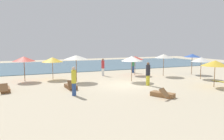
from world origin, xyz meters
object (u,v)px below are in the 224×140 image
(umbrella_6, at_px, (192,56))
(lounger_0, at_px, (5,89))
(lounger_1, at_px, (71,86))
(person_2, at_px, (74,81))
(person_1, at_px, (133,65))
(umbrella_2, at_px, (215,63))
(lounger_2, at_px, (163,94))
(umbrella_0, at_px, (52,60))
(umbrella_1, at_px, (135,58))
(umbrella_8, at_px, (24,59))
(umbrella_5, at_px, (201,59))
(surfboard, at_px, (223,82))
(person_0, at_px, (103,67))
(umbrella_3, at_px, (132,59))
(person_3, at_px, (148,74))
(umbrella_7, at_px, (164,56))
(umbrella_4, at_px, (76,57))

(umbrella_6, xyz_separation_m, lounger_0, (-18.30, -1.55, -1.89))
(lounger_1, distance_m, person_2, 2.37)
(person_1, bearing_deg, umbrella_2, -78.80)
(umbrella_2, distance_m, lounger_2, 5.93)
(lounger_0, bearing_deg, umbrella_6, 4.83)
(umbrella_0, relative_size, lounger_2, 1.18)
(umbrella_1, xyz_separation_m, umbrella_8, (-10.89, 0.64, 0.17))
(umbrella_5, height_order, surfboard, umbrella_5)
(umbrella_5, distance_m, person_0, 9.68)
(person_0, xyz_separation_m, person_1, (3.97, 0.76, -0.01))
(lounger_1, bearing_deg, surfboard, -11.32)
(umbrella_3, relative_size, surfboard, 0.93)
(lounger_1, bearing_deg, umbrella_5, -1.24)
(umbrella_6, bearing_deg, person_2, -162.10)
(person_2, bearing_deg, umbrella_6, 17.90)
(umbrella_5, height_order, lounger_2, umbrella_5)
(umbrella_6, bearing_deg, person_3, -155.76)
(lounger_0, xyz_separation_m, person_2, (4.21, -3.00, 0.81))
(lounger_0, bearing_deg, umbrella_5, -3.56)
(umbrella_3, distance_m, umbrella_6, 8.18)
(umbrella_3, distance_m, lounger_1, 6.13)
(umbrella_7, xyz_separation_m, umbrella_8, (-13.29, 2.33, -0.07))
(umbrella_6, bearing_deg, surfboard, -101.39)
(umbrella_7, height_order, person_3, umbrella_7)
(lounger_0, bearing_deg, person_0, 25.81)
(lounger_0, bearing_deg, umbrella_2, -16.90)
(umbrella_8, relative_size, lounger_2, 1.25)
(lounger_2, xyz_separation_m, surfboard, (8.00, 2.22, -0.13))
(umbrella_6, distance_m, lounger_1, 14.14)
(lounger_0, bearing_deg, person_2, -35.50)
(lounger_0, xyz_separation_m, person_1, (12.98, 5.12, 0.75))
(person_3, bearing_deg, umbrella_7, 41.24)
(umbrella_6, xyz_separation_m, person_2, (-14.09, -4.55, -1.08))
(umbrella_0, height_order, lounger_2, umbrella_0)
(umbrella_2, relative_size, lounger_2, 1.18)
(umbrella_1, height_order, umbrella_4, umbrella_4)
(umbrella_2, bearing_deg, umbrella_7, 91.82)
(umbrella_6, relative_size, surfboard, 0.92)
(umbrella_1, relative_size, umbrella_8, 0.91)
(umbrella_2, height_order, surfboard, umbrella_2)
(person_0, relative_size, person_3, 0.96)
(umbrella_2, relative_size, umbrella_4, 0.89)
(umbrella_1, distance_m, lounger_1, 9.03)
(umbrella_8, bearing_deg, umbrella_7, -9.96)
(umbrella_6, relative_size, lounger_0, 1.28)
(person_0, xyz_separation_m, person_2, (-4.80, -7.36, 0.05))
(umbrella_2, bearing_deg, umbrella_3, 134.11)
(umbrella_2, relative_size, umbrella_3, 0.93)
(umbrella_1, distance_m, lounger_2, 9.62)
(umbrella_1, bearing_deg, umbrella_3, -123.61)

